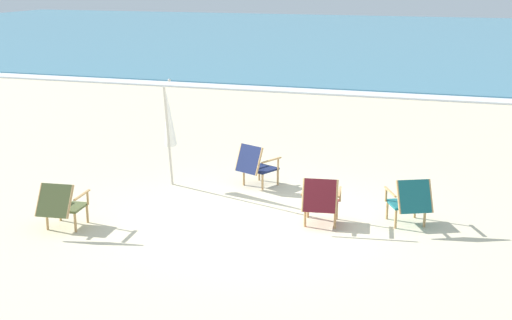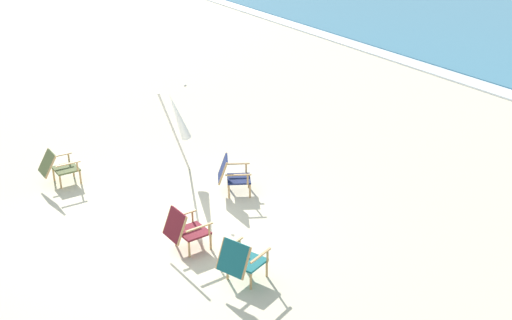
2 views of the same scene
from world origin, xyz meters
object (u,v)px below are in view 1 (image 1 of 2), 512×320
object	(u,v)px
beach_chair_front_left	(410,201)
beach_chair_back_left	(255,164)
umbrella_furled_white	(169,119)
beach_chair_mid_center	(321,200)
beach_chair_back_right	(61,204)

from	to	relation	value
beach_chair_front_left	beach_chair_back_left	xyz separation A→B (m)	(-2.95, 1.28, 0.00)
beach_chair_front_left	umbrella_furled_white	distance (m)	4.56
beach_chair_front_left	umbrella_furled_white	bearing A→B (deg)	170.73
beach_chair_front_left	umbrella_furled_white	xyz separation A→B (m)	(-4.42, 0.72, 0.88)
beach_chair_mid_center	beach_chair_back_right	world-z (taller)	beach_chair_mid_center
beach_chair_back_right	beach_chair_mid_center	bearing A→B (deg)	20.31
umbrella_furled_white	beach_chair_front_left	bearing A→B (deg)	-9.27
beach_chair_back_right	beach_chair_back_left	distance (m)	3.76
beach_chair_mid_center	beach_chair_back_left	distance (m)	2.35
beach_chair_front_left	umbrella_furled_white	world-z (taller)	umbrella_furled_white
beach_chair_back_right	umbrella_furled_white	bearing A→B (deg)	75.09
beach_chair_mid_center	umbrella_furled_white	size ratio (longest dim) A/B	0.40
beach_chair_back_left	beach_chair_back_right	bearing A→B (deg)	-124.72
beach_chair_mid_center	beach_chair_back_right	bearing A→B (deg)	-159.69
beach_chair_back_right	beach_chair_back_left	xyz separation A→B (m)	(2.14, 3.09, 0.01)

